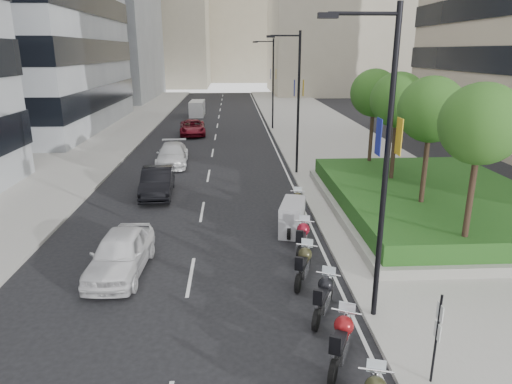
{
  "coord_description": "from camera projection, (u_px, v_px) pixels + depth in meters",
  "views": [
    {
      "loc": [
        0.08,
        -10.97,
        7.81
      ],
      "look_at": [
        1.07,
        7.76,
        2.0
      ],
      "focal_mm": 32.0,
      "sensor_mm": 36.0,
      "label": 1
    }
  ],
  "objects": [
    {
      "name": "motorcycle_6",
      "position": [
        297.0,
        203.0,
        22.61
      ],
      "size": [
        0.73,
        2.16,
        1.08
      ],
      "rotation": [
        0.0,
        0.0,
        1.38
      ],
      "color": "black",
      "rests_on": "ground"
    },
    {
      "name": "building_grey_far",
      "position": [
        81.0,
        5.0,
        73.88
      ],
      "size": [
        22.0,
        26.0,
        30.0
      ],
      "primitive_type": "cube",
      "color": "gray",
      "rests_on": "ground"
    },
    {
      "name": "motorcycle_3",
      "position": [
        303.0,
        264.0,
        16.07
      ],
      "size": [
        1.03,
        2.21,
        1.15
      ],
      "rotation": [
        0.0,
        0.0,
        1.22
      ],
      "color": "black",
      "rests_on": "ground"
    },
    {
      "name": "lamp_post_2",
      "position": [
        272.0,
        80.0,
        45.82
      ],
      "size": [
        2.34,
        0.45,
        9.0
      ],
      "color": "black",
      "rests_on": "ground"
    },
    {
      "name": "car_b",
      "position": [
        157.0,
        182.0,
        25.6
      ],
      "size": [
        1.92,
        4.79,
        1.55
      ],
      "primitive_type": "imported",
      "rotation": [
        0.0,
        0.0,
        0.06
      ],
      "color": "black",
      "rests_on": "ground"
    },
    {
      "name": "sidewalk_left",
      "position": [
        97.0,
        141.0,
        40.75
      ],
      "size": [
        8.0,
        100.0,
        0.15
      ],
      "primitive_type": "cube",
      "color": "#9E9B93",
      "rests_on": "ground"
    },
    {
      "name": "motorcycle_4",
      "position": [
        302.0,
        238.0,
        18.23
      ],
      "size": [
        0.96,
        2.34,
        1.2
      ],
      "rotation": [
        0.0,
        0.0,
        1.29
      ],
      "color": "black",
      "rests_on": "ground"
    },
    {
      "name": "car_a",
      "position": [
        121.0,
        253.0,
        16.59
      ],
      "size": [
        2.05,
        4.62,
        1.55
      ],
      "primitive_type": "imported",
      "rotation": [
        0.0,
        0.0,
        -0.05
      ],
      "color": "white",
      "rests_on": "ground"
    },
    {
      "name": "lamp_post_1",
      "position": [
        296.0,
        97.0,
        28.65
      ],
      "size": [
        2.34,
        0.45,
        9.0
      ],
      "color": "black",
      "rests_on": "ground"
    },
    {
      "name": "motorcycle_5",
      "position": [
        292.0,
        217.0,
        20.38
      ],
      "size": [
        1.48,
        2.48,
        1.41
      ],
      "rotation": [
        0.0,
        0.0,
        1.32
      ],
      "color": "black",
      "rests_on": "ground"
    },
    {
      "name": "delivery_van",
      "position": [
        197.0,
        109.0,
        56.9
      ],
      "size": [
        1.77,
        4.45,
        1.85
      ],
      "rotation": [
        0.0,
        0.0,
        -0.02
      ],
      "color": "silver",
      "rests_on": "ground"
    },
    {
      "name": "tree_3",
      "position": [
        374.0,
        93.0,
        26.86
      ],
      "size": [
        2.8,
        2.8,
        6.3
      ],
      "color": "#332319",
      "rests_on": "planter"
    },
    {
      "name": "planter",
      "position": [
        432.0,
        207.0,
        22.71
      ],
      "size": [
        10.0,
        14.0,
        0.4
      ],
      "primitive_type": "cube",
      "color": "gray",
      "rests_on": "sidewalk_right"
    },
    {
      "name": "sidewalk_right",
      "position": [
        329.0,
        139.0,
        41.82
      ],
      "size": [
        10.0,
        100.0,
        0.15
      ],
      "primitive_type": "cube",
      "color": "#9E9B93",
      "rests_on": "ground"
    },
    {
      "name": "tree_2",
      "position": [
        398.0,
        100.0,
        23.04
      ],
      "size": [
        2.8,
        2.8,
        6.3
      ],
      "color": "#332319",
      "rests_on": "planter"
    },
    {
      "name": "motorcycle_1",
      "position": [
        341.0,
        341.0,
        11.78
      ],
      "size": [
        1.2,
        2.26,
        1.21
      ],
      "rotation": [
        0.0,
        0.0,
        1.14
      ],
      "color": "black",
      "rests_on": "ground"
    },
    {
      "name": "building_cream_centre",
      "position": [
        237.0,
        7.0,
        121.71
      ],
      "size": [
        30.0,
        24.0,
        38.0
      ],
      "primitive_type": "cube",
      "color": "#B7AD93",
      "rests_on": "ground"
    },
    {
      "name": "parking_sign",
      "position": [
        437.0,
        335.0,
        10.67
      ],
      "size": [
        0.06,
        0.32,
        2.5
      ],
      "color": "black",
      "rests_on": "ground"
    },
    {
      "name": "car_c",
      "position": [
        172.0,
        155.0,
        32.48
      ],
      "size": [
        2.35,
        5.26,
        1.5
      ],
      "primitive_type": "imported",
      "rotation": [
        0.0,
        0.0,
        0.05
      ],
      "color": "silver",
      "rests_on": "ground"
    },
    {
      "name": "lane_centre",
      "position": [
        215.0,
        141.0,
        41.31
      ],
      "size": [
        0.12,
        100.0,
        0.01
      ],
      "primitive_type": "cube",
      "color": "silver",
      "rests_on": "ground"
    },
    {
      "name": "ground",
      "position": [
        233.0,
        342.0,
        12.77
      ],
      "size": [
        160.0,
        160.0,
        0.0
      ],
      "primitive_type": "plane",
      "color": "black",
      "rests_on": "ground"
    },
    {
      "name": "lane_edge",
      "position": [
        272.0,
        140.0,
        41.57
      ],
      "size": [
        0.12,
        100.0,
        0.01
      ],
      "primitive_type": "cube",
      "color": "silver",
      "rests_on": "ground"
    },
    {
      "name": "hedge",
      "position": [
        434.0,
        196.0,
        22.53
      ],
      "size": [
        9.4,
        13.4,
        0.8
      ],
      "primitive_type": "cube",
      "color": "#144719",
      "rests_on": "planter"
    },
    {
      "name": "lamp_post_0",
      "position": [
        381.0,
        156.0,
        12.43
      ],
      "size": [
        2.34,
        0.45,
        9.0
      ],
      "color": "black",
      "rests_on": "ground"
    },
    {
      "name": "building_cream_left",
      "position": [
        149.0,
        8.0,
        102.21
      ],
      "size": [
        26.0,
        24.0,
        34.0
      ],
      "primitive_type": "cube",
      "color": "#B7AD93",
      "rests_on": "ground"
    },
    {
      "name": "tree_0",
      "position": [
        481.0,
        125.0,
        15.41
      ],
      "size": [
        2.8,
        2.8,
        6.3
      ],
      "color": "#332319",
      "rests_on": "planter"
    },
    {
      "name": "tree_1",
      "position": [
        431.0,
        110.0,
        19.23
      ],
      "size": [
        2.8,
        2.8,
        6.3
      ],
      "color": "#332319",
      "rests_on": "planter"
    },
    {
      "name": "motorcycle_2",
      "position": [
        324.0,
        297.0,
        13.95
      ],
      "size": [
        1.14,
        2.16,
        1.15
      ],
      "rotation": [
        0.0,
        0.0,
        1.14
      ],
      "color": "black",
      "rests_on": "ground"
    },
    {
      "name": "car_d",
      "position": [
        193.0,
        128.0,
        44.13
      ],
      "size": [
        2.82,
        5.36,
        1.44
      ],
      "primitive_type": "imported",
      "rotation": [
        0.0,
        0.0,
        0.09
      ],
      "color": "maroon",
      "rests_on": "ground"
    }
  ]
}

